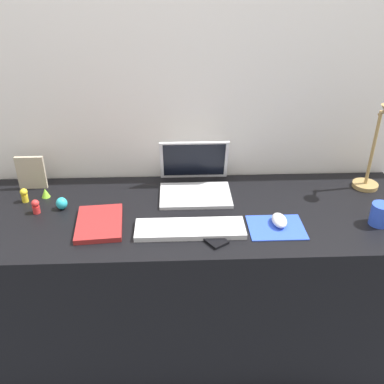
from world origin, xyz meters
The scene contains 16 objects.
ground_plane centered at (0.00, 0.00, 0.00)m, with size 6.00×6.00×0.00m, color #474C56.
back_wall centered at (0.00, 0.35, 0.78)m, with size 3.05×0.05×1.56m, color silver.
desk centered at (0.00, 0.00, 0.37)m, with size 1.85×0.63×0.74m, color black.
laptop centered at (0.03, 0.18, 0.79)m, with size 0.30×0.27×0.21m.
keyboard centered at (0.00, -0.14, 0.75)m, with size 0.41×0.13×0.02m, color silver.
mousepad centered at (0.33, -0.13, 0.74)m, with size 0.21×0.17×0.00m, color blue.
mouse centered at (0.34, -0.11, 0.76)m, with size 0.06×0.10×0.03m, color silver.
cell_phone centered at (0.07, -0.19, 0.74)m, with size 0.06×0.13×0.01m, color black.
desk_lamp centered at (0.79, 0.15, 0.93)m, with size 0.11×0.14×0.39m.
notebook_pad centered at (-0.34, -0.09, 0.75)m, with size 0.17×0.24×0.02m, color maroon.
picture_frame centered at (-0.68, 0.23, 0.81)m, with size 0.12×0.02×0.15m, color #B2A58C.
coffee_mug centered at (0.72, -0.12, 0.78)m, with size 0.08×0.08×0.09m, color blue.
toy_figurine_red centered at (-0.61, 0.02, 0.77)m, with size 0.03×0.03×0.06m.
toy_figurine_yellow centered at (-0.68, 0.11, 0.77)m, with size 0.03×0.03×0.06m.
toy_figurine_cyan centered at (-0.51, 0.04, 0.77)m, with size 0.05×0.05×0.05m, color #28B7CC.
toy_figurine_lime centered at (-0.60, 0.14, 0.76)m, with size 0.04×0.04×0.04m, color #8CDB33.
Camera 1 is at (-0.05, -1.49, 1.67)m, focal length 40.85 mm.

